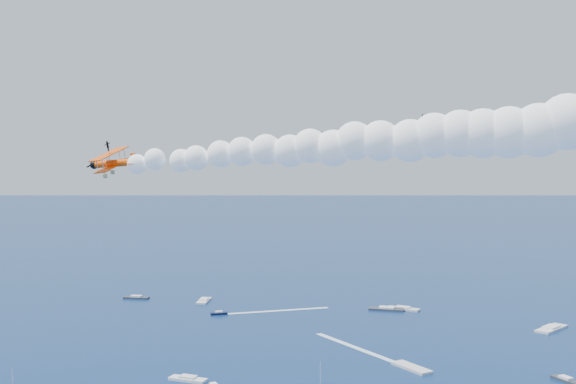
% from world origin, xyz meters
% --- Properties ---
extents(biplane_lead, '(6.86, 8.28, 6.44)m').
position_xyz_m(biplane_lead, '(18.64, 31.81, 59.92)').
color(biplane_lead, '#FF6305').
extents(biplane_trail, '(6.92, 8.12, 6.23)m').
position_xyz_m(biplane_trail, '(-13.15, -1.01, 55.76)').
color(biplane_trail, '#FF4C05').
extents(smoke_trail_trail, '(58.14, 10.22, 10.31)m').
position_xyz_m(smoke_trail_trail, '(15.83, 0.13, 57.96)').
color(smoke_trail_trail, white).
extents(spectator_boats, '(229.81, 165.76, 0.70)m').
position_xyz_m(spectator_boats, '(-4.97, 118.48, 0.35)').
color(spectator_boats, silver).
rests_on(spectator_boats, ground).
extents(boat_wakes, '(69.41, 64.34, 0.04)m').
position_xyz_m(boat_wakes, '(-35.43, 150.67, 0.03)').
color(boat_wakes, white).
rests_on(boat_wakes, ground).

